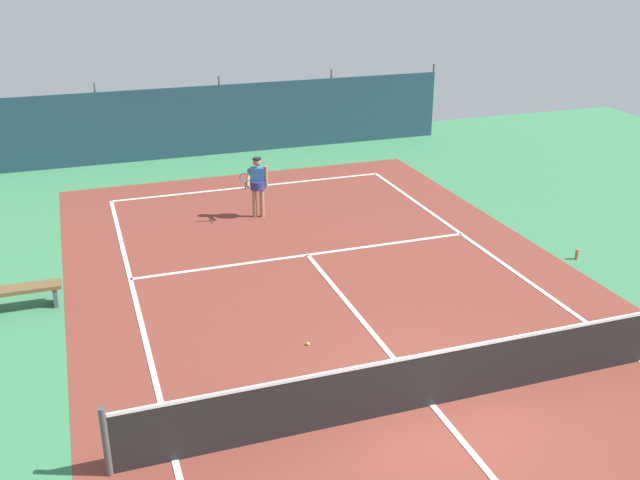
# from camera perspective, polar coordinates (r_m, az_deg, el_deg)

# --- Properties ---
(ground_plane) EXTENTS (36.00, 36.00, 0.00)m
(ground_plane) POSITION_cam_1_polar(r_m,az_deg,el_deg) (12.14, 8.75, -12.63)
(ground_plane) COLOR #387A4C
(court_surface) EXTENTS (11.02, 26.60, 0.01)m
(court_surface) POSITION_cam_1_polar(r_m,az_deg,el_deg) (12.14, 8.75, -12.62)
(court_surface) COLOR brown
(court_surface) RESTS_ON ground
(tennis_net) EXTENTS (10.12, 0.10, 1.10)m
(tennis_net) POSITION_cam_1_polar(r_m,az_deg,el_deg) (11.85, 8.89, -10.61)
(tennis_net) COLOR black
(tennis_net) RESTS_ON ground
(back_fence) EXTENTS (16.30, 0.98, 2.70)m
(back_fence) POSITION_cam_1_polar(r_m,az_deg,el_deg) (26.31, -7.86, 8.37)
(back_fence) COLOR #1E3D4C
(back_fence) RESTS_ON ground
(tennis_player) EXTENTS (0.83, 0.67, 1.64)m
(tennis_player) POSITION_cam_1_polar(r_m,az_deg,el_deg) (19.49, -4.91, 4.47)
(tennis_player) COLOR #9E7051
(tennis_player) RESTS_ON ground
(tennis_ball_near_player) EXTENTS (0.07, 0.07, 0.07)m
(tennis_ball_near_player) POSITION_cam_1_polar(r_m,az_deg,el_deg) (13.57, -0.95, -8.10)
(tennis_ball_near_player) COLOR #CCDB33
(tennis_ball_near_player) RESTS_ON ground
(parked_car) EXTENTS (2.04, 4.21, 1.68)m
(parked_car) POSITION_cam_1_polar(r_m,az_deg,el_deg) (28.33, -15.01, 9.18)
(parked_car) COLOR silver
(parked_car) RESTS_ON ground
(courtside_bench) EXTENTS (1.60, 0.40, 0.49)m
(courtside_bench) POSITION_cam_1_polar(r_m,az_deg,el_deg) (15.86, -22.38, -3.81)
(courtside_bench) COLOR brown
(courtside_bench) RESTS_ON ground
(water_bottle) EXTENTS (0.08, 0.08, 0.24)m
(water_bottle) POSITION_cam_1_polar(r_m,az_deg,el_deg) (18.08, 19.41, -1.07)
(water_bottle) COLOR #D84C38
(water_bottle) RESTS_ON ground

